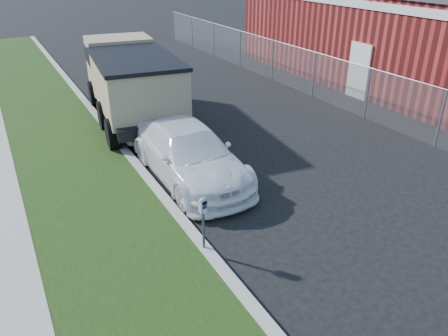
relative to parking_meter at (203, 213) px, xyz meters
name	(u,v)px	position (x,y,z in m)	size (l,w,h in m)	color
ground	(297,210)	(2.62, 0.42, -0.96)	(120.00, 120.00, 0.00)	black
streetside	(31,229)	(-2.95, 2.42, -0.89)	(6.12, 50.00, 0.15)	gray
chainlink_fence	(315,66)	(8.62, 7.42, 0.30)	(0.06, 30.06, 30.00)	slate
brick_building	(403,29)	(14.61, 8.42, 1.17)	(9.20, 14.20, 4.17)	maroon
parking_meter	(203,213)	(0.00, 0.00, 0.00)	(0.18, 0.14, 1.17)	#3F4247
white_wagon	(189,153)	(1.12, 3.17, -0.27)	(1.93, 4.75, 1.38)	white
dump_truck	(131,79)	(1.24, 8.36, 0.47)	(3.19, 6.70, 2.54)	black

